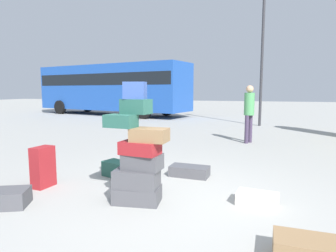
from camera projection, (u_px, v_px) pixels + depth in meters
The scene contains 11 objects.
ground_plane at pixel (169, 200), 4.27m from camera, with size 80.00×80.00×0.00m, color #9E9E99.
suitcase_tower at pixel (138, 156), 4.15m from camera, with size 0.91×0.62×1.71m.
suitcase_cream_right_side at pixel (257, 199), 4.09m from camera, with size 0.56×0.31×0.18m, color beige.
suitcase_teal_behind_tower at pixel (117, 169), 5.45m from camera, with size 0.51×0.32×0.28m, color #26594C.
suitcase_charcoal_white_trunk at pixel (7, 198), 4.03m from camera, with size 0.54×0.40×0.23m, color #4C4C51.
suitcase_charcoal_upright_blue at pixel (189, 171), 5.46m from camera, with size 0.71×0.37×0.19m, color #4C4C51.
suitcase_maroon_left_side at pixel (43, 167), 4.83m from camera, with size 0.22×0.36×0.67m, color maroon.
suitcase_brown_foreground_near at pixel (310, 251), 2.72m from camera, with size 0.66×0.38×0.22m, color olive.
person_bearded_onlooker at pixel (249, 109), 8.80m from camera, with size 0.30×0.32×1.73m.
parked_bus at pixel (111, 86), 18.90m from camera, with size 10.81×4.84×3.15m.
lamp_post at pixel (263, 31), 12.69m from camera, with size 0.36×0.36×6.36m.
Camera 1 is at (1.18, -3.93, 1.59)m, focal length 31.41 mm.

